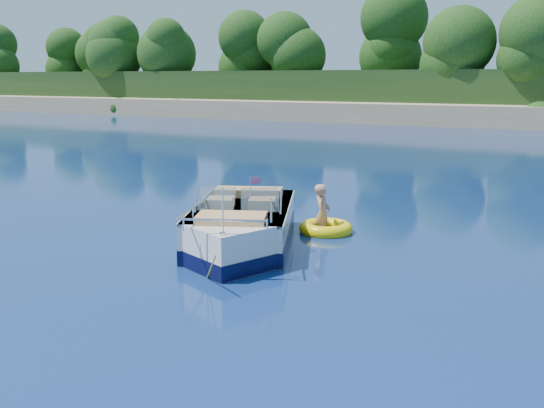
# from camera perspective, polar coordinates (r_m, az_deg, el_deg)

# --- Properties ---
(ground) EXTENTS (160.00, 160.00, 0.00)m
(ground) POSITION_cam_1_polar(r_m,az_deg,el_deg) (10.42, 7.26, -7.29)
(ground) COLOR #091943
(ground) RESTS_ON ground
(motorboat) EXTENTS (3.23, 5.15, 1.82)m
(motorboat) POSITION_cam_1_polar(r_m,az_deg,el_deg) (12.36, -2.96, -2.44)
(motorboat) COLOR silver
(motorboat) RESTS_ON ground
(tow_tube) EXTENTS (1.55, 1.55, 0.32)m
(tow_tube) POSITION_cam_1_polar(r_m,az_deg,el_deg) (13.60, 5.10, -2.32)
(tow_tube) COLOR yellow
(tow_tube) RESTS_ON ground
(boy) EXTENTS (0.50, 0.81, 1.49)m
(boy) POSITION_cam_1_polar(r_m,az_deg,el_deg) (13.71, 4.75, -2.56)
(boy) COLOR tan
(boy) RESTS_ON ground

